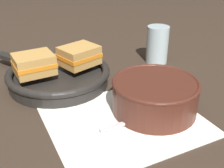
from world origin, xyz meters
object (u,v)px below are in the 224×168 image
Objects in this scene: sandwich_near_right at (79,56)px; soup_bowl at (155,94)px; spoon at (146,117)px; sandwich_near_left at (34,64)px; skillet at (58,76)px; drinking_glass at (157,45)px.

soup_bowl is at bearing -79.40° from sandwich_near_right.
spoon is 0.29m from sandwich_near_left.
skillet is at bearing 168.54° from sandwich_near_right.
sandwich_near_right reaches higher than spoon.
spoon is 1.37× the size of drinking_glass.
sandwich_near_left is at bearing 172.37° from skillet.
skillet is (-0.10, 0.23, -0.02)m from soup_bowl.
sandwich_near_right is at bearing 101.71° from spoon.
sandwich_near_right is (-0.01, 0.24, 0.06)m from spoon.
spoon is (-0.04, -0.01, -0.03)m from soup_bowl.
sandwich_near_left reaches higher than soup_bowl.
soup_bowl is 1.76× the size of sandwich_near_left.
soup_bowl is 1.80× the size of sandwich_near_right.
sandwich_near_right reaches higher than soup_bowl.
sandwich_near_right is at bearing -9.58° from sandwich_near_left.
drinking_glass reaches higher than sandwich_near_right.
drinking_glass is (0.23, 0.20, 0.04)m from spoon.
soup_bowl is 0.23m from sandwich_near_right.
drinking_glass is (0.24, -0.04, -0.01)m from sandwich_near_right.
drinking_glass is at bearing -8.96° from sandwich_near_left.
drinking_glass reaches higher than sandwich_near_left.
sandwich_near_left and sandwich_near_right have the same top height.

